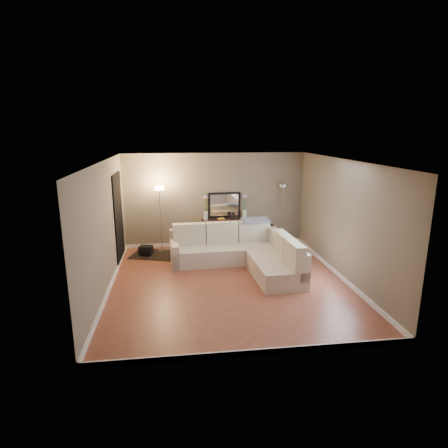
{
  "coord_description": "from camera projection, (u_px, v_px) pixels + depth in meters",
  "views": [
    {
      "loc": [
        -1.08,
        -7.46,
        3.19
      ],
      "look_at": [
        0.0,
        0.8,
        1.1
      ],
      "focal_mm": 30.0,
      "sensor_mm": 36.0,
      "label": 1
    }
  ],
  "objects": [
    {
      "name": "wall_left",
      "position": [
        105.0,
        228.0,
        7.45
      ],
      "size": [
        0.02,
        5.5,
        2.6
      ],
      "primitive_type": "cube",
      "color": "#786E5C",
      "rests_on": "ground"
    },
    {
      "name": "baseboard_front",
      "position": [
        255.0,
        352.0,
        5.44
      ],
      "size": [
        5.0,
        0.03,
        0.1
      ],
      "primitive_type": "cube",
      "color": "white",
      "rests_on": "ground"
    },
    {
      "name": "table_decor",
      "position": [
        225.0,
        218.0,
        10.33
      ],
      "size": [
        0.55,
        0.13,
        0.13
      ],
      "color": "orange",
      "rests_on": "console_table"
    },
    {
      "name": "baseboard_right",
      "position": [
        338.0,
        274.0,
        8.39
      ],
      "size": [
        0.03,
        5.5,
        0.1
      ],
      "primitive_type": "cube",
      "color": "white",
      "rests_on": "ground"
    },
    {
      "name": "doorway",
      "position": [
        119.0,
        218.0,
        9.14
      ],
      "size": [
        0.02,
        1.2,
        2.2
      ],
      "primitive_type": "cube",
      "color": "black",
      "rests_on": "ground"
    },
    {
      "name": "switch_plate",
      "position": [
        113.0,
        223.0,
        8.3
      ],
      "size": [
        0.02,
        0.08,
        0.12
      ],
      "primitive_type": "cube",
      "color": "white",
      "rests_on": "ground"
    },
    {
      "name": "flower_vase_left",
      "position": [
        206.0,
        210.0,
        10.2
      ],
      "size": [
        0.15,
        0.13,
        0.68
      ],
      "color": "silver",
      "rests_on": "console_table"
    },
    {
      "name": "floor_lamp_lit",
      "position": [
        160.0,
        206.0,
        9.86
      ],
      "size": [
        0.31,
        0.31,
        1.76
      ],
      "color": "silver",
      "rests_on": "floor"
    },
    {
      "name": "baseboard_back",
      "position": [
        215.0,
        243.0,
        10.7
      ],
      "size": [
        5.0,
        0.03,
        0.1
      ],
      "primitive_type": "cube",
      "color": "white",
      "rests_on": "ground"
    },
    {
      "name": "charcoal_rug",
      "position": [
        154.0,
        255.0,
        9.86
      ],
      "size": [
        1.35,
        1.17,
        0.02
      ],
      "primitive_type": "cube",
      "rotation": [
        0.0,
        0.0,
        -0.31
      ],
      "color": "black",
      "rests_on": "floor"
    },
    {
      "name": "console_table",
      "position": [
        223.0,
        231.0,
        10.44
      ],
      "size": [
        1.31,
        0.42,
        0.8
      ],
      "color": "black",
      "rests_on": "floor"
    },
    {
      "name": "wall_front",
      "position": [
        258.0,
        272.0,
        5.12
      ],
      "size": [
        5.0,
        0.02,
        2.6
      ],
      "primitive_type": "cube",
      "color": "#786E5C",
      "rests_on": "ground"
    },
    {
      "name": "flower_vase_right",
      "position": [
        245.0,
        208.0,
        10.4
      ],
      "size": [
        0.15,
        0.13,
        0.68
      ],
      "color": "silver",
      "rests_on": "console_table"
    },
    {
      "name": "throw_blanket",
      "position": [
        255.0,
        220.0,
        9.54
      ],
      "size": [
        0.72,
        0.46,
        0.09
      ],
      "primitive_type": "cube",
      "rotation": [
        0.1,
        0.0,
        0.1
      ],
      "color": "slate",
      "rests_on": "sectional_sofa"
    },
    {
      "name": "wall_right",
      "position": [
        344.0,
        220.0,
        8.09
      ],
      "size": [
        0.02,
        5.5,
        2.6
      ],
      "primitive_type": "cube",
      "color": "#786E5C",
      "rests_on": "ground"
    },
    {
      "name": "leaning_mirror",
      "position": [
        224.0,
        205.0,
        10.44
      ],
      "size": [
        0.92,
        0.09,
        0.72
      ],
      "color": "black",
      "rests_on": "console_table"
    },
    {
      "name": "sectional_sofa",
      "position": [
        243.0,
        252.0,
        8.98
      ],
      "size": [
        2.82,
        2.63,
        0.95
      ],
      "color": "beige",
      "rests_on": "floor"
    },
    {
      "name": "ceiling",
      "position": [
        229.0,
        161.0,
        7.45
      ],
      "size": [
        5.0,
        5.5,
        0.01
      ],
      "primitive_type": "cube",
      "color": "white",
      "rests_on": "ground"
    },
    {
      "name": "floor_lamp_unlit",
      "position": [
        283.0,
        202.0,
        10.42
      ],
      "size": [
        0.29,
        0.29,
        1.75
      ],
      "color": "silver",
      "rests_on": "floor"
    },
    {
      "name": "wall_back",
      "position": [
        215.0,
        200.0,
        10.42
      ],
      "size": [
        5.0,
        0.02,
        2.6
      ],
      "primitive_type": "cube",
      "color": "#786E5C",
      "rests_on": "ground"
    },
    {
      "name": "baseboard_left",
      "position": [
        110.0,
        286.0,
        7.76
      ],
      "size": [
        0.03,
        5.5,
        0.1
      ],
      "primitive_type": "cube",
      "color": "white",
      "rests_on": "ground"
    },
    {
      "name": "black_bag",
      "position": [
        146.0,
        250.0,
        9.76
      ],
      "size": [
        0.38,
        0.32,
        0.21
      ],
      "primitive_type": "cube",
      "rotation": [
        0.0,
        0.0,
        -0.31
      ],
      "color": "black",
      "rests_on": "charcoal_rug"
    },
    {
      "name": "floor",
      "position": [
        229.0,
        282.0,
        8.09
      ],
      "size": [
        5.0,
        5.5,
        0.01
      ],
      "primitive_type": "cube",
      "color": "brown",
      "rests_on": "ground"
    }
  ]
}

